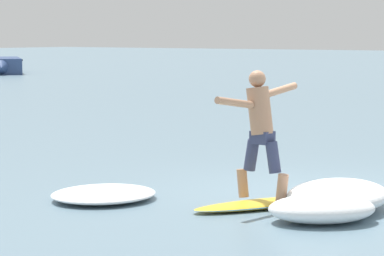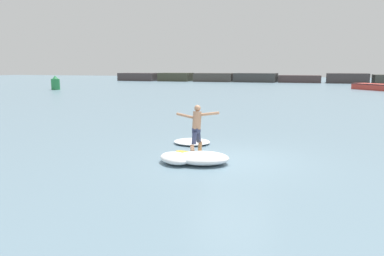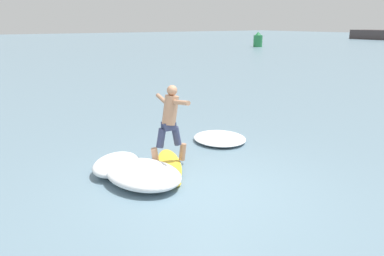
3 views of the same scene
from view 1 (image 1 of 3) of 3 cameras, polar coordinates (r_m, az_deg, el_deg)
name	(u,v)px [view 1 (image 1 of 3)]	position (r m, az deg, el deg)	size (l,w,h in m)	color
ground_plane	(309,194)	(12.44, 7.36, -4.13)	(200.00, 200.00, 0.00)	slate
surfboard	(264,204)	(11.43, 4.56, -4.75)	(2.04, 1.32, 0.23)	yellow
surfer	(260,125)	(11.29, 4.30, 0.18)	(1.52, 0.81, 1.62)	tan
small_boat_offshore	(0,65)	(51.30, -11.98, 3.89)	(5.21, 5.70, 0.85)	navy
wave_foam_at_tail	(322,209)	(10.58, 8.15, -5.04)	(1.49, 1.49, 0.32)	white
wave_foam_at_nose	(104,194)	(11.94, -5.57, -4.14)	(1.61, 1.50, 0.16)	white
wave_foam_beside	(338,195)	(11.37, 9.16, -4.19)	(1.86, 1.51, 0.36)	white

